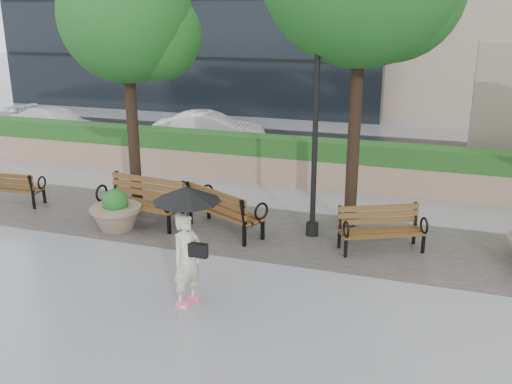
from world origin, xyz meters
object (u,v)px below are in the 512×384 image
(bench_2, at_px, (225,219))
(bench_3, at_px, (381,238))
(bench_0, at_px, (11,194))
(lamppost, at_px, (315,152))
(pedestrian, at_px, (187,234))
(planter_left, at_px, (116,214))
(car_left, at_px, (56,123))
(bench_1, at_px, (142,211))
(car_right, at_px, (209,130))

(bench_2, bearing_deg, bench_3, -151.75)
(bench_0, relative_size, lamppost, 0.40)
(bench_0, relative_size, pedestrian, 0.83)
(planter_left, xyz_separation_m, lamppost, (4.38, 1.08, 1.56))
(bench_2, height_order, car_left, car_left)
(lamppost, relative_size, pedestrian, 2.09)
(car_left, bearing_deg, pedestrian, -123.81)
(car_left, xyz_separation_m, pedestrian, (10.68, -10.57, 0.67))
(bench_3, bearing_deg, bench_2, 154.53)
(bench_1, relative_size, bench_2, 1.01)
(bench_1, xyz_separation_m, lamppost, (4.01, 0.55, 1.62))
(bench_3, height_order, pedestrian, pedestrian)
(planter_left, bearing_deg, bench_0, 168.43)
(bench_3, relative_size, planter_left, 1.60)
(bench_0, distance_m, pedestrian, 7.56)
(bench_0, height_order, bench_3, bench_3)
(bench_0, distance_m, car_right, 7.98)
(bench_2, height_order, lamppost, lamppost)
(bench_1, distance_m, planter_left, 0.65)
(bench_0, relative_size, bench_1, 0.82)
(bench_3, relative_size, car_left, 0.45)
(bench_1, height_order, bench_2, bench_1)
(bench_1, bearing_deg, bench_2, 10.51)
(bench_1, xyz_separation_m, planter_left, (-0.37, -0.53, 0.06))
(bench_1, distance_m, pedestrian, 4.29)
(planter_left, bearing_deg, bench_3, 6.61)
(car_left, xyz_separation_m, car_right, (6.41, 0.41, 0.06))
(lamppost, bearing_deg, bench_0, -177.54)
(bench_0, relative_size, car_left, 0.42)
(lamppost, height_order, car_right, lamppost)
(bench_0, height_order, lamppost, lamppost)
(bench_1, height_order, car_right, car_right)
(bench_1, relative_size, planter_left, 1.81)
(car_right, bearing_deg, lamppost, -155.38)
(car_left, bearing_deg, car_right, -75.40)
(lamppost, bearing_deg, car_right, 127.52)
(bench_1, xyz_separation_m, pedestrian, (2.71, -3.19, 0.96))
(bench_3, distance_m, car_left, 15.36)
(car_right, relative_size, pedestrian, 1.92)
(planter_left, height_order, car_right, car_right)
(bench_1, distance_m, car_right, 7.96)
(bench_3, bearing_deg, bench_0, 153.64)
(pedestrian, bearing_deg, bench_1, 61.12)
(bench_0, xyz_separation_m, planter_left, (3.60, -0.74, 0.11))
(bench_3, height_order, planter_left, planter_left)
(planter_left, relative_size, pedestrian, 0.56)
(bench_0, bearing_deg, planter_left, 163.37)
(bench_0, relative_size, bench_3, 0.93)
(bench_3, distance_m, lamppost, 2.32)
(bench_1, bearing_deg, pedestrian, -42.43)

